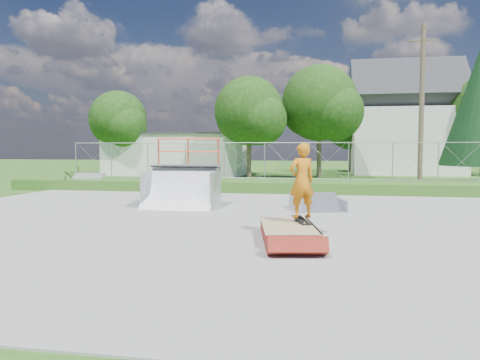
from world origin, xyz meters
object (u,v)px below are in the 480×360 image
object	(u,v)px
quarter_pipe	(181,173)
grind_box	(288,232)
skater	(302,184)
flat_bank_ramp	(318,203)

from	to	relation	value
quarter_pipe	grind_box	bearing A→B (deg)	-52.61
grind_box	skater	distance (m)	1.15
flat_bank_ramp	skater	bearing A→B (deg)	-109.62
quarter_pipe	flat_bank_ramp	bearing A→B (deg)	0.15
grind_box	skater	size ratio (longest dim) A/B	1.47
grind_box	skater	bearing A→B (deg)	40.73
skater	flat_bank_ramp	bearing A→B (deg)	-123.74
grind_box	skater	xyz separation A→B (m)	(0.28, 0.35, 1.06)
grind_box	flat_bank_ramp	size ratio (longest dim) A/B	1.49
quarter_pipe	skater	size ratio (longest dim) A/B	1.41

